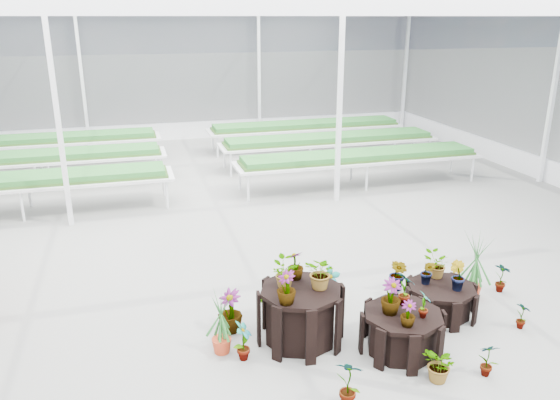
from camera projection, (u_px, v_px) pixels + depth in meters
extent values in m
plane|color=gray|center=(252.00, 294.00, 8.68)|extent=(24.00, 24.00, 0.00)
cylinder|color=black|center=(301.00, 315.00, 7.33)|extent=(1.23, 1.23, 0.78)
cylinder|color=black|center=(402.00, 332.00, 7.12)|extent=(1.28, 1.28, 0.56)
cylinder|color=black|center=(441.00, 300.00, 8.04)|extent=(1.15, 1.15, 0.46)
imported|color=#256027|center=(283.00, 273.00, 7.20)|extent=(0.48, 0.49, 0.41)
imported|color=#256027|center=(322.00, 273.00, 7.14)|extent=(0.54, 0.55, 0.46)
imported|color=#256027|center=(296.00, 265.00, 7.43)|extent=(0.28, 0.28, 0.40)
imported|color=#256027|center=(286.00, 288.00, 6.77)|extent=(0.32, 0.32, 0.44)
imported|color=#256027|center=(391.00, 297.00, 6.96)|extent=(0.28, 0.28, 0.47)
imported|color=#256027|center=(424.00, 304.00, 6.87)|extent=(0.19, 0.23, 0.38)
imported|color=#256027|center=(405.00, 289.00, 7.15)|extent=(0.21, 0.28, 0.48)
imported|color=#256027|center=(408.00, 314.00, 6.69)|extent=(0.24, 0.24, 0.33)
imported|color=#256027|center=(428.00, 272.00, 7.96)|extent=(0.27, 0.27, 0.38)
imported|color=#256027|center=(457.00, 276.00, 7.80)|extent=(0.24, 0.28, 0.43)
imported|color=#256027|center=(436.00, 265.00, 8.16)|extent=(0.46, 0.43, 0.41)
imported|color=#256027|center=(243.00, 341.00, 6.93)|extent=(0.31, 0.35, 0.56)
imported|color=#256027|center=(230.00, 311.00, 7.57)|extent=(0.48, 0.48, 0.62)
imported|color=#256027|center=(349.00, 382.00, 6.11)|extent=(0.39, 0.38, 0.62)
imported|color=#256027|center=(441.00, 365.00, 6.53)|extent=(0.40, 0.45, 0.46)
imported|color=#256027|center=(488.00, 359.00, 6.65)|extent=(0.28, 0.23, 0.47)
imported|color=#256027|center=(522.00, 315.00, 7.67)|extent=(0.20, 0.25, 0.41)
imported|color=#256027|center=(502.00, 277.00, 8.68)|extent=(0.28, 0.32, 0.51)
imported|color=#256027|center=(398.00, 274.00, 8.71)|extent=(0.33, 0.37, 0.57)
imported|color=#256027|center=(330.00, 287.00, 8.24)|extent=(0.35, 0.25, 0.63)
imported|color=#256027|center=(274.00, 305.00, 7.82)|extent=(0.64, 0.65, 0.54)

